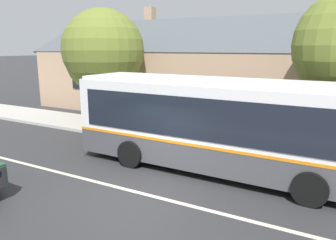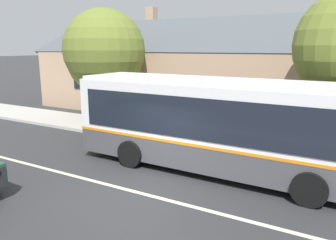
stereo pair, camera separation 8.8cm
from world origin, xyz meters
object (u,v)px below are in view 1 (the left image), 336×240
(transit_bus, at_px, (218,123))
(bench_by_building, at_px, (133,121))
(bench_down_street, at_px, (223,133))
(street_tree_secondary, at_px, (101,54))

(transit_bus, height_order, bench_by_building, transit_bus)
(transit_bus, xyz_separation_m, bench_by_building, (-5.76, 2.99, -1.17))
(transit_bus, xyz_separation_m, bench_down_street, (-0.86, 2.99, -1.17))
(bench_by_building, distance_m, bench_down_street, 4.89)
(bench_by_building, bearing_deg, street_tree_secondary, 157.40)
(transit_bus, bearing_deg, street_tree_secondary, 154.16)
(bench_by_building, bearing_deg, transit_bus, -27.44)
(transit_bus, relative_size, bench_down_street, 6.30)
(bench_down_street, bearing_deg, transit_bus, -73.89)
(bench_down_street, distance_m, street_tree_secondary, 8.64)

